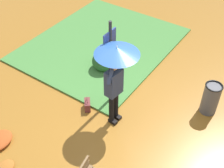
{
  "coord_description": "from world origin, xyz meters",
  "views": [
    {
      "loc": [
        -4.12,
        -2.47,
        5.5
      ],
      "look_at": [
        0.21,
        0.5,
        0.85
      ],
      "focal_mm": 48.9,
      "sensor_mm": 36.0,
      "label": 1
    }
  ],
  "objects": [
    {
      "name": "shrub_cluster",
      "position": [
        1.44,
        1.61,
        0.26
      ],
      "size": [
        0.69,
        0.62,
        0.56
      ],
      "color": "#285628",
      "rests_on": "ground_plane"
    },
    {
      "name": "handbag",
      "position": [
        -0.1,
        1.03,
        0.13
      ],
      "size": [
        0.32,
        0.3,
        0.37
      ],
      "color": "brown",
      "rests_on": "ground_plane"
    },
    {
      "name": "info_sign_post",
      "position": [
        0.45,
        0.73,
        1.44
      ],
      "size": [
        0.44,
        0.07,
        2.3
      ],
      "color": "black",
      "rests_on": "ground_plane"
    },
    {
      "name": "grass_verge",
      "position": [
        2.38,
        2.39,
        0.03
      ],
      "size": [
        4.8,
        4.0,
        0.05
      ],
      "color": "#47843D",
      "rests_on": "ground_plane"
    },
    {
      "name": "trash_bin",
      "position": [
        1.52,
        -1.46,
        0.42
      ],
      "size": [
        0.42,
        0.42,
        0.83
      ],
      "color": "#4C4C51",
      "rests_on": "ground_plane"
    },
    {
      "name": "leaf_pile_by_bench",
      "position": [
        -2.45,
        1.37,
        0.05
      ],
      "size": [
        0.44,
        0.35,
        0.1
      ],
      "color": "#A86023",
      "rests_on": "ground_plane"
    },
    {
      "name": "person_with_umbrella",
      "position": [
        0.05,
        0.3,
        1.55
      ],
      "size": [
        0.96,
        0.96,
        2.04
      ],
      "color": "black",
      "rests_on": "ground_plane"
    },
    {
      "name": "ground_plane",
      "position": [
        0.0,
        0.0,
        0.0
      ],
      "size": [
        18.0,
        18.0,
        0.0
      ],
      "primitive_type": "plane",
      "color": "#9E6623"
    }
  ]
}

